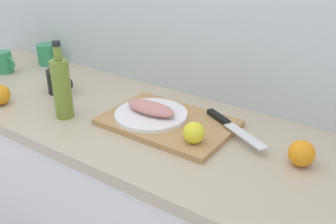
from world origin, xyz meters
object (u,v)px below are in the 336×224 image
object	(u,v)px
chef_knife	(228,124)
coffee_mug_1	(59,81)
cutting_board	(168,122)
coffee_mug_2	(47,54)
olive_oil_bottle	(62,87)
orange_0	(0,95)
lemon_0	(194,133)
coffee_mug_0	(5,62)
white_plate	(151,115)
fish_fillet	(151,108)

from	to	relation	value
chef_knife	coffee_mug_1	xyz separation A→B (m)	(-0.72, -0.09, 0.02)
cutting_board	chef_knife	xyz separation A→B (m)	(0.19, 0.08, 0.02)
cutting_board	coffee_mug_2	bearing A→B (deg)	167.39
olive_oil_bottle	orange_0	xyz separation A→B (m)	(-0.28, -0.07, -0.07)
coffee_mug_1	cutting_board	bearing A→B (deg)	1.72
lemon_0	coffee_mug_1	xyz separation A→B (m)	(-0.68, 0.06, -0.00)
cutting_board	olive_oil_bottle	world-z (taller)	olive_oil_bottle
lemon_0	coffee_mug_0	bearing A→B (deg)	175.58
orange_0	lemon_0	bearing A→B (deg)	10.51
chef_knife	orange_0	distance (m)	0.87
cutting_board	white_plate	xyz separation A→B (m)	(-0.06, -0.01, 0.02)
white_plate	coffee_mug_2	world-z (taller)	coffee_mug_2
chef_knife	coffee_mug_0	distance (m)	1.11
white_plate	orange_0	size ratio (longest dim) A/B	3.22
chef_knife	lemon_0	xyz separation A→B (m)	(-0.04, -0.16, 0.02)
lemon_0	coffee_mug_2	distance (m)	1.04
cutting_board	coffee_mug_1	xyz separation A→B (m)	(-0.53, -0.02, 0.04)
lemon_0	coffee_mug_2	bearing A→B (deg)	164.92
fish_fillet	lemon_0	distance (m)	0.22
cutting_board	lemon_0	xyz separation A→B (m)	(0.15, -0.08, 0.04)
white_plate	coffee_mug_0	bearing A→B (deg)	178.91
lemon_0	olive_oil_bottle	bearing A→B (deg)	-171.30
coffee_mug_0	coffee_mug_2	distance (m)	0.20
coffee_mug_2	chef_knife	bearing A→B (deg)	-6.32
white_plate	lemon_0	bearing A→B (deg)	-17.38
white_plate	lemon_0	distance (m)	0.22
cutting_board	chef_knife	bearing A→B (deg)	21.95
olive_oil_bottle	coffee_mug_2	size ratio (longest dim) A/B	2.15
fish_fillet	olive_oil_bottle	bearing A→B (deg)	-153.09
lemon_0	coffee_mug_2	xyz separation A→B (m)	(-1.01, 0.27, -0.00)
cutting_board	chef_knife	size ratio (longest dim) A/B	1.63
chef_knife	coffee_mug_1	distance (m)	0.73
lemon_0	orange_0	size ratio (longest dim) A/B	0.85
coffee_mug_1	orange_0	size ratio (longest dim) A/B	1.63
fish_fillet	lemon_0	world-z (taller)	lemon_0
coffee_mug_1	coffee_mug_2	size ratio (longest dim) A/B	1.00
white_plate	coffee_mug_0	world-z (taller)	coffee_mug_0
cutting_board	coffee_mug_0	size ratio (longest dim) A/B	3.93
fish_fillet	coffee_mug_0	world-z (taller)	coffee_mug_0
olive_oil_bottle	cutting_board	bearing A→B (deg)	24.34
orange_0	coffee_mug_2	bearing A→B (deg)	118.93
fish_fillet	coffee_mug_0	distance (m)	0.86
cutting_board	fish_fillet	size ratio (longest dim) A/B	2.32
fish_fillet	white_plate	bearing A→B (deg)	0.00
white_plate	coffee_mug_0	xyz separation A→B (m)	(-0.86, 0.02, 0.02)
coffee_mug_1	lemon_0	bearing A→B (deg)	-5.35
olive_oil_bottle	orange_0	distance (m)	0.30
cutting_board	lemon_0	bearing A→B (deg)	-27.95
cutting_board	lemon_0	size ratio (longest dim) A/B	6.57
coffee_mug_0	coffee_mug_1	world-z (taller)	coffee_mug_0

